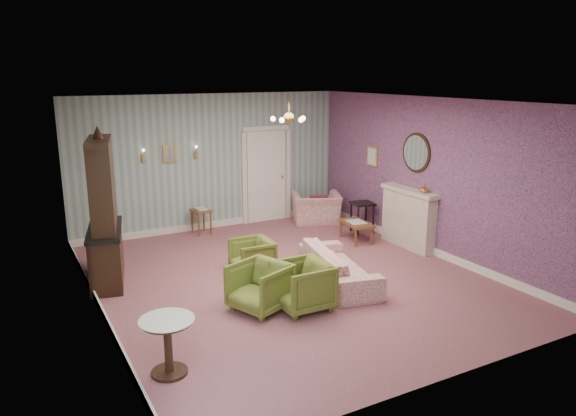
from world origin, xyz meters
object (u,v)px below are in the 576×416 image
olive_chair_b (260,285)px  sofa_chintz (339,260)px  fireplace (408,218)px  dresser (103,208)px  coffee_table (356,231)px  pedestal_table (168,346)px  wingback_chair (317,203)px  olive_chair_c (252,255)px  olive_chair_a (302,283)px  side_table_black (362,217)px

olive_chair_b → sofa_chintz: bearing=80.1°
olive_chair_b → fireplace: (3.80, 1.25, 0.20)m
sofa_chintz → fireplace: fireplace is taller
olive_chair_b → dresser: bearing=-163.6°
olive_chair_b → dresser: (-1.71, 2.17, 0.86)m
olive_chair_b → sofa_chintz: same height
coffee_table → pedestal_table: size_ratio=1.16×
sofa_chintz → wingback_chair: size_ratio=1.87×
sofa_chintz → wingback_chair: 3.58m
wingback_chair → fireplace: size_ratio=0.75×
dresser → coffee_table: size_ratio=3.13×
olive_chair_c → dresser: 2.53m
fireplace → pedestal_table: bearing=-157.0°
olive_chair_a → olive_chair_b: bearing=-115.4°
coffee_table → fireplace: bearing=-48.5°
olive_chair_b → pedestal_table: 1.97m
olive_chair_c → olive_chair_a: bearing=3.6°
pedestal_table → side_table_black: bearing=34.0°
pedestal_table → fireplace: bearing=23.0°
pedestal_table → olive_chair_c: bearing=48.3°
olive_chair_c → coffee_table: bearing=106.2°
wingback_chair → coffee_table: wingback_chair is taller
wingback_chair → coffee_table: size_ratio=1.32×
fireplace → pedestal_table: fireplace is taller
olive_chair_b → side_table_black: olive_chair_b is taller
coffee_table → pedestal_table: bearing=-147.1°
olive_chair_a → side_table_black: (3.04, 2.72, -0.06)m
coffee_table → olive_chair_c: bearing=-165.8°
wingback_chair → olive_chair_c: bearing=63.5°
fireplace → olive_chair_a: bearing=-155.1°
olive_chair_b → olive_chair_c: (0.50, 1.36, -0.05)m
olive_chair_b → fireplace: 4.00m
wingback_chair → coffee_table: bearing=113.1°
olive_chair_b → wingback_chair: size_ratio=0.73×
sofa_chintz → wingback_chair: (1.55, 3.23, 0.07)m
olive_chair_b → fireplace: fireplace is taller
dresser → fireplace: bearing=3.2°
fireplace → pedestal_table: size_ratio=2.06×
wingback_chair → side_table_black: bearing=136.1°
olive_chair_b → wingback_chair: bearing=116.9°
fireplace → coffee_table: size_ratio=1.77×
dresser → sofa_chintz: bearing=-16.5°
fireplace → pedestal_table: 5.93m
sofa_chintz → dresser: size_ratio=0.79×
olive_chair_c → sofa_chintz: 1.48m
pedestal_table → wingback_chair: bearing=44.1°
coffee_table → side_table_black: 0.66m
side_table_black → pedestal_table: size_ratio=0.97×
fireplace → side_table_black: bearing=99.8°
wingback_chair → dresser: bearing=39.5°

